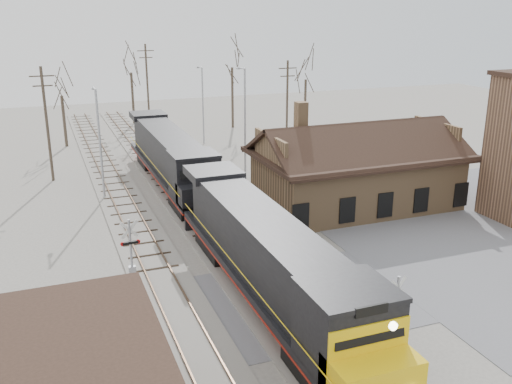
% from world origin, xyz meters
% --- Properties ---
extents(ground, '(140.00, 140.00, 0.00)m').
position_xyz_m(ground, '(0.00, 0.00, 0.00)').
color(ground, '#9E998E').
rests_on(ground, ground).
extents(road, '(60.00, 9.00, 0.03)m').
position_xyz_m(road, '(0.00, 0.00, 0.01)').
color(road, slate).
rests_on(road, ground).
extents(parking_lot, '(22.00, 26.00, 0.03)m').
position_xyz_m(parking_lot, '(18.00, 4.00, 0.02)').
color(parking_lot, slate).
rests_on(parking_lot, ground).
extents(track_main, '(3.40, 90.00, 0.24)m').
position_xyz_m(track_main, '(0.00, 15.00, 0.07)').
color(track_main, '#9E998E').
rests_on(track_main, ground).
extents(track_siding, '(3.40, 90.00, 0.24)m').
position_xyz_m(track_siding, '(-4.50, 15.00, 0.07)').
color(track_siding, '#9E998E').
rests_on(track_siding, ground).
extents(depot, '(15.20, 9.31, 7.90)m').
position_xyz_m(depot, '(11.99, 12.00, 2.41)').
color(depot, '#95724D').
rests_on(depot, ground).
extents(locomotive_lead, '(3.20, 21.45, 4.77)m').
position_xyz_m(locomotive_lead, '(0.00, -0.48, 2.50)').
color(locomotive_lead, black).
rests_on(locomotive_lead, ground).
extents(locomotive_trailing, '(3.20, 21.45, 4.51)m').
position_xyz_m(locomotive_trailing, '(0.00, 21.25, 2.50)').
color(locomotive_trailing, black).
rests_on(locomotive_trailing, ground).
extents(crossbuck_near, '(1.01, 0.32, 3.58)m').
position_xyz_m(crossbuck_near, '(3.59, -5.67, 1.71)').
color(crossbuck_near, '#A5A8AD').
rests_on(crossbuck_near, ground).
extents(crossbuck_far, '(1.08, 0.28, 3.77)m').
position_xyz_m(crossbuck_far, '(-6.03, 4.76, 1.79)').
color(crossbuck_far, '#A5A8AD').
rests_on(crossbuck_far, ground).
extents(streetlight_a, '(0.25, 2.04, 8.62)m').
position_xyz_m(streetlight_a, '(-5.69, 20.66, 4.84)').
color(streetlight_a, '#A5A8AD').
rests_on(streetlight_a, ground).
extents(streetlight_b, '(0.25, 2.04, 9.58)m').
position_xyz_m(streetlight_b, '(6.78, 22.28, 5.33)').
color(streetlight_b, '#A5A8AD').
rests_on(streetlight_b, ground).
extents(streetlight_c, '(0.25, 2.04, 8.35)m').
position_xyz_m(streetlight_c, '(7.09, 36.74, 4.70)').
color(streetlight_c, '#A5A8AD').
rests_on(streetlight_c, ground).
extents(utility_pole_a, '(2.00, 0.24, 9.82)m').
position_xyz_m(utility_pole_a, '(-9.28, 27.19, 5.13)').
color(utility_pole_a, '#382D23').
rests_on(utility_pole_a, ground).
extents(utility_pole_b, '(2.00, 0.24, 10.37)m').
position_xyz_m(utility_pole_b, '(2.87, 46.16, 5.41)').
color(utility_pole_b, '#382D23').
rests_on(utility_pole_b, ground).
extents(utility_pole_c, '(2.00, 0.24, 9.31)m').
position_xyz_m(utility_pole_c, '(14.59, 30.73, 4.87)').
color(utility_pole_c, '#382D23').
rests_on(utility_pole_c, ground).
extents(tree_b, '(3.67, 3.67, 8.99)m').
position_xyz_m(tree_b, '(-7.37, 40.40, 6.40)').
color(tree_b, '#382D23').
rests_on(tree_b, ground).
extents(tree_c, '(4.42, 4.42, 10.84)m').
position_xyz_m(tree_c, '(1.64, 50.34, 7.72)').
color(tree_c, '#382D23').
rests_on(tree_c, ground).
extents(tree_d, '(4.99, 4.99, 12.22)m').
position_xyz_m(tree_d, '(12.96, 43.84, 8.70)').
color(tree_d, '#382D23').
rests_on(tree_d, ground).
extents(tree_e, '(4.08, 4.08, 9.99)m').
position_xyz_m(tree_e, '(21.04, 39.71, 7.11)').
color(tree_e, '#382D23').
rests_on(tree_e, ground).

